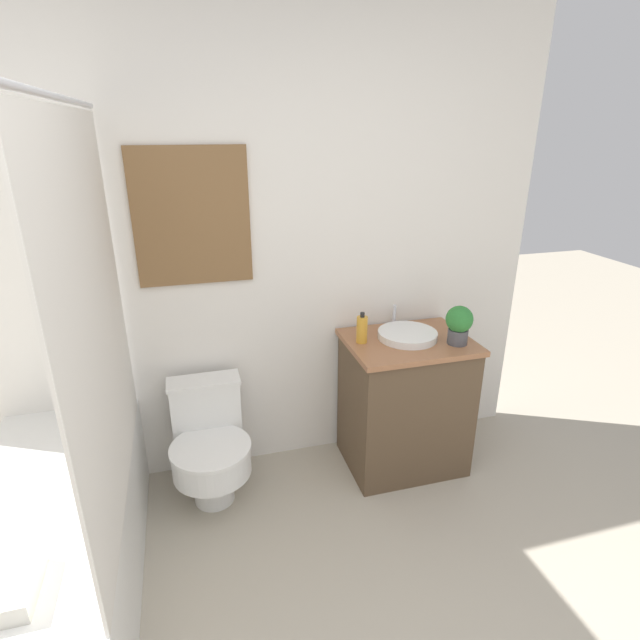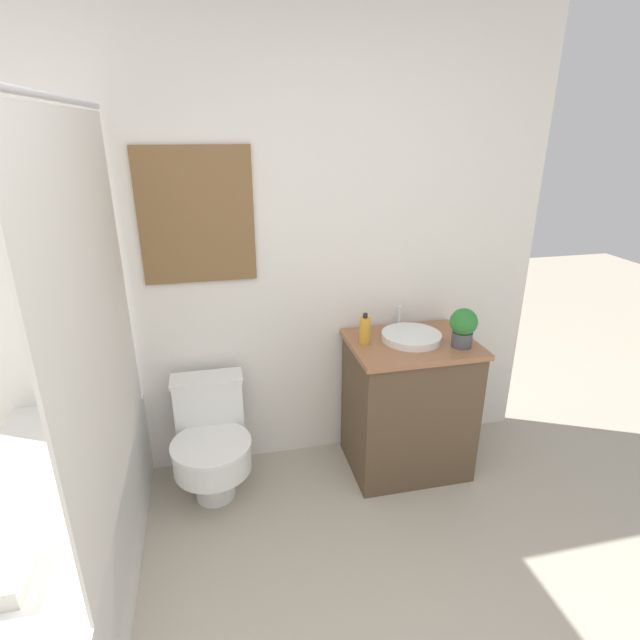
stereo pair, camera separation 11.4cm
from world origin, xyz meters
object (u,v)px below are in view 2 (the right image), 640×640
Objects in this scene: sink at (411,336)px; toilet at (211,441)px; soap_bottle at (365,330)px; potted_plant at (463,326)px.

toilet is at bearing -179.34° from sink.
soap_bottle is 0.81× the size of potted_plant.
soap_bottle reaches higher than toilet.
toilet is 3.71× the size of soap_bottle.
potted_plant reaches higher than toilet.
potted_plant is at bearing -31.68° from sink.
soap_bottle is at bearing 1.92° from toilet.
potted_plant is (0.49, -0.16, 0.04)m from soap_bottle.
soap_bottle is at bearing 176.57° from sink.
sink is 0.27m from soap_bottle.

